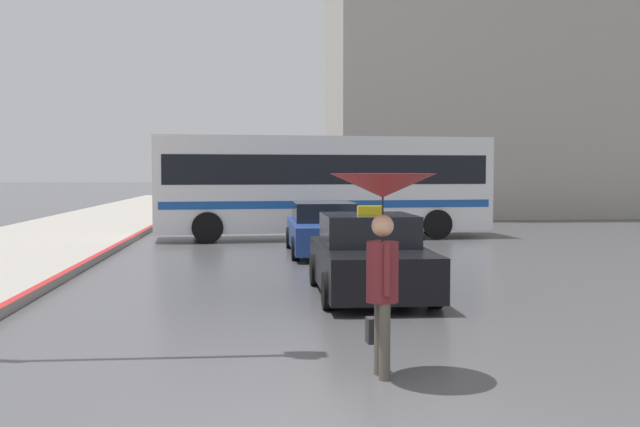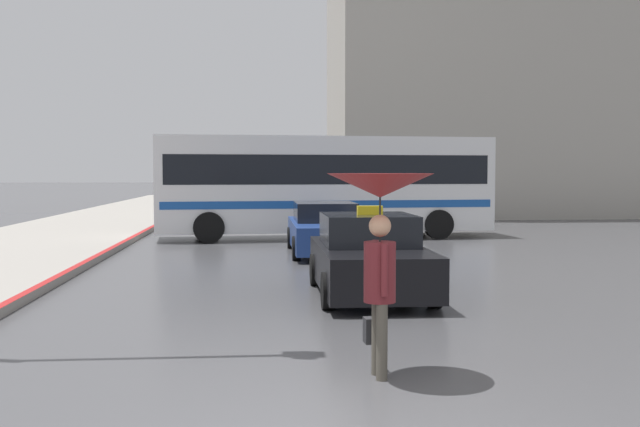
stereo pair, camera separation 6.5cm
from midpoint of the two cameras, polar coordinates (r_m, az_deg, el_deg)
name	(u,v)px [view 2 (the right image)]	position (r m, az deg, el deg)	size (l,w,h in m)	color
taxi	(369,258)	(13.27, 3.91, -3.42)	(1.91, 4.11, 1.59)	black
sedan_red	(325,230)	(20.02, 0.50, -1.25)	(1.91, 4.77, 1.36)	navy
city_bus	(324,182)	(24.65, 0.38, 2.40)	(11.09, 3.54, 3.31)	silver
pedestrian_with_umbrella	(380,212)	(7.88, 4.82, 0.10)	(1.12, 1.12, 2.17)	#4C473D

